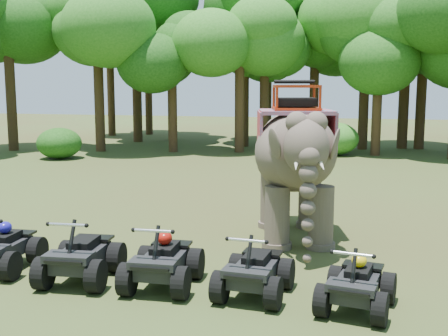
{
  "coord_description": "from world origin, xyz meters",
  "views": [
    {
      "loc": [
        3.31,
        -11.88,
        3.92
      ],
      "look_at": [
        0.0,
        1.2,
        1.9
      ],
      "focal_mm": 45.0,
      "sensor_mm": 36.0,
      "label": 1
    }
  ],
  "objects_px": {
    "atv_3": "(254,263)",
    "elephant": "(295,160)",
    "atv_0": "(2,241)",
    "atv_1": "(81,248)",
    "atv_4": "(357,277)",
    "atv_2": "(163,254)"
  },
  "relations": [
    {
      "from": "atv_4",
      "to": "atv_2",
      "type": "bearing_deg",
      "value": -174.53
    },
    {
      "from": "atv_3",
      "to": "atv_2",
      "type": "bearing_deg",
      "value": -176.58
    },
    {
      "from": "elephant",
      "to": "atv_4",
      "type": "height_order",
      "value": "elephant"
    },
    {
      "from": "atv_0",
      "to": "atv_1",
      "type": "distance_m",
      "value": 1.94
    },
    {
      "from": "elephant",
      "to": "atv_0",
      "type": "distance_m",
      "value": 7.16
    },
    {
      "from": "atv_2",
      "to": "atv_3",
      "type": "xyz_separation_m",
      "value": [
        1.82,
        -0.02,
        -0.03
      ]
    },
    {
      "from": "atv_1",
      "to": "atv_3",
      "type": "relative_size",
      "value": 1.08
    },
    {
      "from": "elephant",
      "to": "atv_3",
      "type": "bearing_deg",
      "value": -106.14
    },
    {
      "from": "atv_0",
      "to": "atv_3",
      "type": "bearing_deg",
      "value": -5.02
    },
    {
      "from": "atv_3",
      "to": "elephant",
      "type": "bearing_deg",
      "value": 91.15
    },
    {
      "from": "atv_1",
      "to": "atv_0",
      "type": "bearing_deg",
      "value": 169.92
    },
    {
      "from": "atv_3",
      "to": "atv_4",
      "type": "height_order",
      "value": "atv_3"
    },
    {
      "from": "atv_3",
      "to": "atv_4",
      "type": "distance_m",
      "value": 1.88
    },
    {
      "from": "elephant",
      "to": "atv_0",
      "type": "height_order",
      "value": "elephant"
    },
    {
      "from": "atv_3",
      "to": "atv_4",
      "type": "bearing_deg",
      "value": -2.91
    },
    {
      "from": "atv_4",
      "to": "atv_0",
      "type": "bearing_deg",
      "value": -173.3
    },
    {
      "from": "elephant",
      "to": "atv_2",
      "type": "xyz_separation_m",
      "value": [
        -2.03,
        -4.23,
        -1.34
      ]
    },
    {
      "from": "atv_1",
      "to": "elephant",
      "type": "bearing_deg",
      "value": 43.55
    },
    {
      "from": "elephant",
      "to": "atv_1",
      "type": "bearing_deg",
      "value": -144.28
    },
    {
      "from": "atv_0",
      "to": "atv_3",
      "type": "height_order",
      "value": "atv_0"
    },
    {
      "from": "atv_1",
      "to": "atv_4",
      "type": "height_order",
      "value": "atv_1"
    },
    {
      "from": "elephant",
      "to": "atv_2",
      "type": "distance_m",
      "value": 4.88
    }
  ]
}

